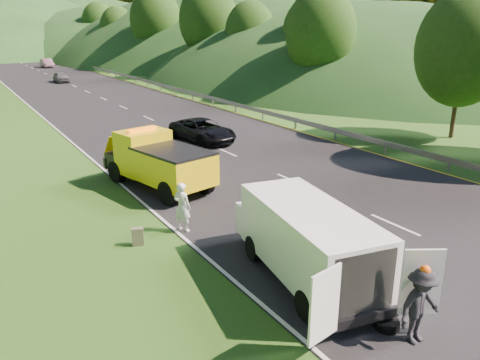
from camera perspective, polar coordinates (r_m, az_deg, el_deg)
ground at (r=17.05m, az=6.59°, el=-5.34°), size 320.00×320.00×0.00m
road_surface at (r=54.14m, az=-18.10°, el=10.18°), size 14.00×200.00×0.02m
guardrail at (r=68.06m, az=-14.73°, el=11.95°), size 0.06×140.00×1.52m
tree_line_right at (r=79.57m, az=-7.48°, el=13.21°), size 14.00×140.00×14.00m
hills_backdrop at (r=147.93m, az=-26.21°, el=13.83°), size 201.00×288.60×44.00m
tow_truck at (r=20.66m, az=-10.02°, el=2.35°), size 3.32×6.15×2.51m
white_van at (r=13.04m, az=8.05°, el=-7.10°), size 3.74×6.56×2.20m
woman at (r=16.51m, az=-6.94°, el=-6.17°), size 0.74×0.79×1.75m
child at (r=15.09m, az=4.00°, el=-8.54°), size 0.66×0.66×1.07m
worker at (r=11.87m, az=20.58°, el=-17.95°), size 1.18×0.68×1.82m
suitcase at (r=15.61m, az=-12.35°, el=-6.75°), size 0.42×0.33×0.60m
spare_tire at (r=12.08m, az=17.41°, el=-16.89°), size 0.59×0.59×0.20m
passing_suv at (r=29.11m, az=-4.56°, el=4.71°), size 2.84×5.14×1.36m
dist_car_a at (r=64.57m, az=-20.91°, el=11.05°), size 1.54×3.83×1.30m
dist_car_b at (r=89.29m, az=-22.40°, el=12.57°), size 1.57×4.50×1.48m
dist_car_c at (r=109.66m, az=-25.45°, el=13.00°), size 1.82×4.47×1.30m
dist_car_d at (r=122.63m, az=-25.76°, el=13.34°), size 1.54×3.83×1.30m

